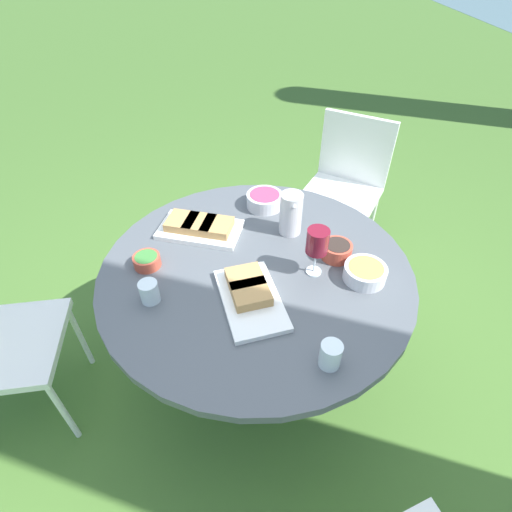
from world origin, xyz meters
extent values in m
plane|color=#446B2B|center=(0.00, 0.00, 0.00)|extent=(40.00, 40.00, 0.00)
cylinder|color=#4C4C51|center=(0.00, 0.00, 0.01)|extent=(0.47, 0.47, 0.02)
cylinder|color=#4C4C51|center=(0.00, 0.00, 0.37)|extent=(0.11, 0.11, 0.70)
cylinder|color=#4C5156|center=(0.00, 0.00, 0.73)|extent=(1.21, 1.21, 0.03)
cube|color=white|center=(0.03, -1.03, 0.45)|extent=(0.45, 0.43, 0.04)
cylinder|color=white|center=(0.22, -0.84, 0.22)|extent=(0.03, 0.03, 0.43)
cylinder|color=white|center=(-0.17, -0.85, 0.22)|extent=(0.03, 0.03, 0.43)
cylinder|color=white|center=(-0.16, -1.22, 0.22)|extent=(0.03, 0.03, 0.43)
cube|color=white|center=(-0.90, 0.63, 0.45)|extent=(0.60, 0.60, 0.04)
cube|color=white|center=(-1.06, 0.74, 0.68)|extent=(0.28, 0.38, 0.42)
cylinder|color=white|center=(-0.86, 0.37, 0.22)|extent=(0.03, 0.03, 0.43)
cylinder|color=white|center=(-0.63, 0.68, 0.22)|extent=(0.03, 0.03, 0.43)
cylinder|color=white|center=(-1.16, 0.58, 0.22)|extent=(0.03, 0.03, 0.43)
cylinder|color=white|center=(-0.94, 0.90, 0.22)|extent=(0.03, 0.03, 0.43)
cylinder|color=silver|center=(-0.21, 0.17, 0.84)|extent=(0.09, 0.09, 0.19)
cone|color=silver|center=(-0.17, 0.17, 0.92)|extent=(0.02, 0.02, 0.02)
cylinder|color=silver|center=(0.05, 0.22, 0.75)|extent=(0.06, 0.06, 0.01)
cylinder|color=silver|center=(0.05, 0.22, 0.81)|extent=(0.01, 0.01, 0.10)
cylinder|color=maroon|center=(0.05, 0.22, 0.90)|extent=(0.08, 0.08, 0.10)
cube|color=white|center=(0.17, -0.04, 0.76)|extent=(0.37, 0.25, 0.02)
cube|color=#B2844C|center=(0.10, -0.05, 0.79)|extent=(0.14, 0.15, 0.04)
cube|color=#B2844C|center=(0.17, -0.04, 0.79)|extent=(0.14, 0.15, 0.04)
cube|color=white|center=(-0.25, -0.21, 0.76)|extent=(0.30, 0.39, 0.02)
cube|color=#B2844C|center=(-0.23, -0.14, 0.79)|extent=(0.16, 0.16, 0.04)
cube|color=#B2844C|center=(-0.25, -0.21, 0.79)|extent=(0.16, 0.16, 0.04)
cube|color=#B2844C|center=(-0.28, -0.29, 0.79)|extent=(0.16, 0.16, 0.04)
cylinder|color=silver|center=(0.11, 0.40, 0.78)|extent=(0.16, 0.16, 0.06)
cylinder|color=#E0C147|center=(0.11, 0.40, 0.80)|extent=(0.13, 0.13, 0.03)
cylinder|color=#B74733|center=(-0.06, -0.42, 0.77)|extent=(0.11, 0.11, 0.05)
cylinder|color=#387533|center=(-0.06, -0.42, 0.79)|extent=(0.09, 0.09, 0.02)
cylinder|color=#B74733|center=(-0.03, 0.32, 0.78)|extent=(0.12, 0.12, 0.06)
cylinder|color=#2D231E|center=(-0.03, 0.32, 0.80)|extent=(0.10, 0.10, 0.03)
cylinder|color=silver|center=(-0.41, 0.09, 0.78)|extent=(0.17, 0.17, 0.06)
cylinder|color=#D6385B|center=(-0.41, 0.09, 0.80)|extent=(0.14, 0.14, 0.03)
cylinder|color=silver|center=(0.12, -0.39, 0.79)|extent=(0.07, 0.07, 0.08)
cylinder|color=silver|center=(0.45, 0.17, 0.79)|extent=(0.07, 0.07, 0.09)
camera|label=1|loc=(1.12, -0.13, 1.81)|focal=28.00mm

